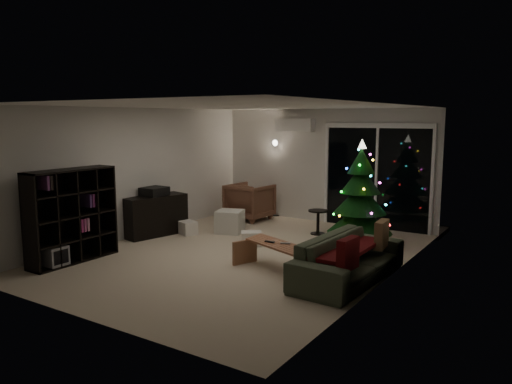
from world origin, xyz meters
TOP-DOWN VIEW (x-y plane):
  - room at (0.46, 1.49)m, footprint 6.50×7.51m
  - bookshelf at (-2.25, -1.80)m, footprint 0.49×1.53m
  - media_cabinet at (-2.25, 0.25)m, footprint 0.73×1.34m
  - stereo at (-2.25, 0.25)m, footprint 0.40×0.48m
  - armchair at (-1.53, 2.55)m, footprint 0.94×0.96m
  - ottoman at (-1.14, 1.23)m, footprint 0.64×0.64m
  - cardboard_box_a at (-1.76, 0.65)m, footprint 0.45×0.40m
  - cardboard_box_b at (-0.19, 0.60)m, footprint 0.46×0.44m
  - side_table at (0.43, 2.07)m, footprint 0.42×0.42m
  - floor_lamp at (-1.28, 3.30)m, footprint 0.28×0.28m
  - sofa at (2.05, -0.27)m, footprint 0.95×2.21m
  - sofa_throw at (1.95, -0.27)m, footprint 0.68×1.56m
  - cushion_a at (2.30, 0.38)m, footprint 0.16×0.43m
  - cushion_b at (2.30, -0.92)m, footprint 0.15×0.42m
  - coffee_table at (0.95, -0.40)m, footprint 1.37×0.89m
  - remote_a at (0.80, -0.40)m, footprint 0.16×0.05m
  - remote_b at (1.05, -0.35)m, footprint 0.16×0.09m
  - christmas_tree at (1.41, 1.79)m, footprint 1.42×1.42m

SIDE VIEW (x-z plane):
  - cardboard_box_b at x=-0.19m, z-range 0.00..0.26m
  - cardboard_box_a at x=-1.76m, z-range 0.00..0.26m
  - coffee_table at x=0.95m, z-range 0.00..0.41m
  - ottoman at x=-1.14m, z-range 0.00..0.45m
  - side_table at x=0.43m, z-range 0.00..0.49m
  - sofa at x=2.05m, z-range 0.00..0.63m
  - media_cabinet at x=-2.25m, z-range 0.00..0.79m
  - armchair at x=-1.53m, z-range 0.00..0.83m
  - remote_a at x=0.80m, z-range 0.41..0.43m
  - remote_b at x=1.05m, z-range 0.41..0.43m
  - sofa_throw at x=1.95m, z-range 0.43..0.48m
  - cushion_a at x=2.30m, z-range 0.36..0.78m
  - cushion_b at x=2.30m, z-range 0.36..0.78m
  - bookshelf at x=-2.25m, z-range 0.00..1.51m
  - stereo at x=-2.25m, z-range 0.79..0.96m
  - floor_lamp at x=-1.28m, z-range 0.00..1.76m
  - christmas_tree at x=1.41m, z-range 0.00..1.92m
  - room at x=0.46m, z-range -0.28..2.32m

